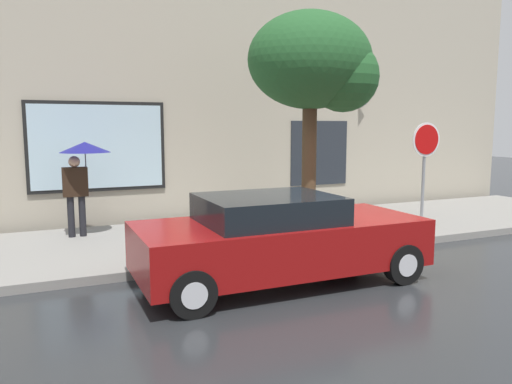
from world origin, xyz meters
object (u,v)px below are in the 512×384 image
at_px(street_tree, 317,66).
at_px(stop_sign, 425,154).
at_px(pedestrian_with_umbrella, 82,161).
at_px(fire_hydrant, 213,227).
at_px(parked_car, 279,239).

xyz_separation_m(street_tree, stop_sign, (2.75, -0.14, -1.82)).
bearing_deg(pedestrian_with_umbrella, stop_sign, -17.27).
bearing_deg(fire_hydrant, pedestrian_with_umbrella, 137.51).
relative_size(fire_hydrant, stop_sign, 0.32).
distance_m(parked_car, street_tree, 3.97).
xyz_separation_m(fire_hydrant, stop_sign, (4.95, -0.22, 1.31)).
distance_m(fire_hydrant, stop_sign, 5.12).
bearing_deg(stop_sign, pedestrian_with_umbrella, 162.73).
bearing_deg(street_tree, pedestrian_with_umbrella, 154.58).
xyz_separation_m(parked_car, street_tree, (1.80, 1.95, 2.95)).
bearing_deg(pedestrian_with_umbrella, fire_hydrant, -42.49).
distance_m(fire_hydrant, pedestrian_with_umbrella, 3.19).
height_order(parked_car, pedestrian_with_umbrella, pedestrian_with_umbrella).
bearing_deg(fire_hydrant, parked_car, -79.04).
height_order(pedestrian_with_umbrella, street_tree, street_tree).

